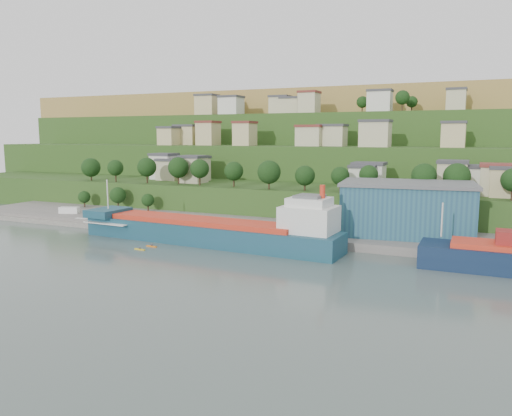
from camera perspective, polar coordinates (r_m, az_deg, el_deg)
The scene contains 10 objects.
ground at distance 113.80m, azimuth -8.24°, elevation -4.93°, with size 500.00×500.00×0.00m, color #47564F.
quay at distance 130.43m, azimuth 5.89°, elevation -3.20°, with size 220.00×26.00×4.00m, color slate.
pebble_beach at distance 164.62m, azimuth -20.50°, elevation -1.29°, with size 40.00×18.00×2.40m, color slate.
hillside at distance 270.18m, azimuth 11.11°, elevation 2.63°, with size 360.00×210.78×96.00m.
cargo_ship_near at distance 120.08m, azimuth -4.75°, elevation -2.84°, with size 67.60×14.39×17.24m.
warehouse at distance 125.97m, azimuth 16.86°, elevation -0.02°, with size 32.85×22.19×12.80m.
caravan at distance 164.94m, azimuth -20.55°, elevation -0.37°, with size 5.86×2.44×2.74m, color white.
dinghy at distance 153.55m, azimuth -19.33°, elevation -1.28°, with size 4.19×1.57×0.84m, color silver.
kayak_orange at distance 119.76m, azimuth -11.84°, elevation -4.26°, with size 2.96×0.82×0.73m.
kayak_yellow at distance 117.26m, azimuth -13.14°, elevation -4.57°, with size 2.85×0.73×0.70m.
Camera 1 is at (59.26, -93.68, 25.76)m, focal length 35.00 mm.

